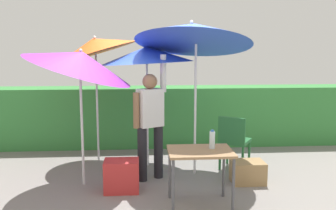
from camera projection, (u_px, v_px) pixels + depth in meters
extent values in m
plane|color=gray|center=(169.00, 180.00, 5.59)|extent=(24.00, 24.00, 0.00)
cube|color=#38843D|center=(162.00, 116.00, 7.56)|extent=(8.00, 0.70, 1.20)
cylinder|color=silver|center=(195.00, 110.00, 5.72)|extent=(0.04, 0.04, 2.04)
cone|color=blue|center=(194.00, 33.00, 5.56)|extent=(1.83, 1.81, 0.83)
sphere|color=silver|center=(192.00, 22.00, 5.54)|extent=(0.05, 0.05, 0.05)
cylinder|color=silver|center=(147.00, 115.00, 6.16)|extent=(0.04, 0.04, 1.73)
cone|color=blue|center=(147.00, 55.00, 6.00)|extent=(1.55, 1.54, 0.38)
sphere|color=silver|center=(146.00, 45.00, 5.97)|extent=(0.05, 0.05, 0.05)
cylinder|color=silver|center=(82.00, 129.00, 5.28)|extent=(0.04, 0.04, 1.66)
cone|color=purple|center=(80.00, 61.00, 5.17)|extent=(1.57, 1.56, 0.77)
sphere|color=silver|center=(81.00, 50.00, 5.19)|extent=(0.05, 0.05, 0.05)
cylinder|color=silver|center=(97.00, 107.00, 6.44)|extent=(0.04, 0.04, 1.90)
cone|color=#EA5919|center=(95.00, 46.00, 6.24)|extent=(1.44, 1.43, 0.66)
sphere|color=silver|center=(94.00, 37.00, 6.19)|extent=(0.05, 0.05, 0.05)
cylinder|color=black|center=(158.00, 151.00, 5.63)|extent=(0.14, 0.14, 0.82)
cylinder|color=black|center=(142.00, 154.00, 5.48)|extent=(0.14, 0.14, 0.82)
cube|color=silver|center=(150.00, 108.00, 5.45)|extent=(0.42, 0.36, 0.56)
sphere|color=#8C6647|center=(150.00, 81.00, 5.39)|extent=(0.22, 0.22, 0.22)
cylinder|color=silver|center=(163.00, 73.00, 5.50)|extent=(0.12, 0.12, 0.56)
cylinder|color=#8C6647|center=(136.00, 110.00, 5.34)|extent=(0.12, 0.12, 0.52)
cylinder|color=#236633|center=(249.00, 154.00, 6.18)|extent=(0.04, 0.04, 0.44)
cylinder|color=#236633|center=(227.00, 151.00, 6.35)|extent=(0.04, 0.04, 0.44)
cylinder|color=#236633|center=(243.00, 160.00, 5.84)|extent=(0.04, 0.04, 0.44)
cylinder|color=#236633|center=(220.00, 157.00, 6.02)|extent=(0.04, 0.04, 0.44)
cube|color=#236633|center=(235.00, 141.00, 6.06)|extent=(0.61, 0.61, 0.05)
cube|color=#236633|center=(232.00, 130.00, 5.85)|extent=(0.39, 0.27, 0.40)
cube|color=red|center=(122.00, 176.00, 5.10)|extent=(0.48, 0.34, 0.44)
cube|color=#9E7A4C|center=(248.00, 172.00, 5.44)|extent=(0.48, 0.37, 0.32)
cylinder|color=#4C4C51|center=(224.00, 172.00, 4.90)|extent=(0.04, 0.04, 0.69)
cylinder|color=#4C4C51|center=(170.00, 173.00, 4.85)|extent=(0.04, 0.04, 0.69)
cylinder|color=#4C4C51|center=(233.00, 186.00, 4.39)|extent=(0.04, 0.04, 0.69)
cylinder|color=#4C4C51|center=(173.00, 188.00, 4.34)|extent=(0.04, 0.04, 0.69)
cube|color=#99724C|center=(200.00, 151.00, 4.56)|extent=(0.80, 0.60, 0.03)
cylinder|color=silver|center=(212.00, 140.00, 4.62)|extent=(0.07, 0.07, 0.22)
cylinder|color=#2D60B7|center=(212.00, 131.00, 4.60)|extent=(0.04, 0.04, 0.02)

